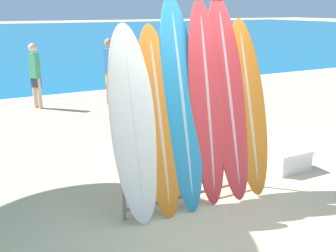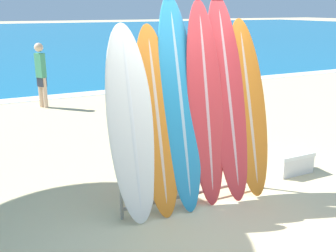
{
  "view_description": "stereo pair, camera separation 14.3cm",
  "coord_description": "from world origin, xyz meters",
  "px_view_note": "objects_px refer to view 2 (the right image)",
  "views": [
    {
      "loc": [
        -2.51,
        -3.48,
        2.41
      ],
      "look_at": [
        -0.06,
        1.24,
        0.81
      ],
      "focal_mm": 42.0,
      "sensor_mm": 36.0,
      "label": 1
    },
    {
      "loc": [
        -2.38,
        -3.55,
        2.41
      ],
      "look_at": [
        -0.06,
        1.24,
        0.81
      ],
      "focal_mm": 42.0,
      "sensor_mm": 36.0,
      "label": 2
    }
  ],
  "objects_px": {
    "surfboard_slot_0": "(131,125)",
    "person_mid_beach": "(41,73)",
    "surfboard_slot_2": "(180,105)",
    "surfboard_slot_1": "(157,122)",
    "surfboard_slot_4": "(228,99)",
    "cooler_box": "(292,162)",
    "surfboard_rack": "(195,171)",
    "person_near_water": "(115,69)",
    "surfboard_slot_5": "(248,108)",
    "surfboard_slot_3": "(206,105)"
  },
  "relations": [
    {
      "from": "surfboard_slot_0",
      "to": "person_near_water",
      "type": "height_order",
      "value": "surfboard_slot_0"
    },
    {
      "from": "surfboard_rack",
      "to": "person_near_water",
      "type": "bearing_deg",
      "value": 81.65
    },
    {
      "from": "surfboard_slot_5",
      "to": "surfboard_slot_2",
      "type": "bearing_deg",
      "value": 179.24
    },
    {
      "from": "surfboard_slot_3",
      "to": "person_mid_beach",
      "type": "relative_size",
      "value": 1.57
    },
    {
      "from": "person_mid_beach",
      "to": "cooler_box",
      "type": "bearing_deg",
      "value": -6.82
    },
    {
      "from": "surfboard_slot_0",
      "to": "surfboard_slot_4",
      "type": "bearing_deg",
      "value": 2.61
    },
    {
      "from": "surfboard_slot_3",
      "to": "person_mid_beach",
      "type": "bearing_deg",
      "value": 100.21
    },
    {
      "from": "surfboard_slot_4",
      "to": "cooler_box",
      "type": "relative_size",
      "value": 4.21
    },
    {
      "from": "surfboard_slot_0",
      "to": "person_mid_beach",
      "type": "bearing_deg",
      "value": 90.96
    },
    {
      "from": "surfboard_slot_0",
      "to": "surfboard_slot_1",
      "type": "height_order",
      "value": "surfboard_slot_0"
    },
    {
      "from": "surfboard_slot_1",
      "to": "person_mid_beach",
      "type": "distance_m",
      "value": 6.06
    },
    {
      "from": "person_mid_beach",
      "to": "surfboard_slot_5",
      "type": "bearing_deg",
      "value": -15.34
    },
    {
      "from": "surfboard_slot_1",
      "to": "surfboard_slot_5",
      "type": "bearing_deg",
      "value": 0.76
    },
    {
      "from": "surfboard_slot_4",
      "to": "person_near_water",
      "type": "bearing_deg",
      "value": 86.83
    },
    {
      "from": "surfboard_slot_1",
      "to": "surfboard_slot_5",
      "type": "height_order",
      "value": "surfboard_slot_5"
    },
    {
      "from": "cooler_box",
      "to": "surfboard_slot_4",
      "type": "bearing_deg",
      "value": -176.1
    },
    {
      "from": "surfboard_slot_0",
      "to": "person_mid_beach",
      "type": "distance_m",
      "value": 6.06
    },
    {
      "from": "person_near_water",
      "to": "cooler_box",
      "type": "bearing_deg",
      "value": -20.27
    },
    {
      "from": "person_near_water",
      "to": "surfboard_slot_0",
      "type": "bearing_deg",
      "value": -47.08
    },
    {
      "from": "surfboard_rack",
      "to": "surfboard_slot_0",
      "type": "relative_size",
      "value": 0.89
    },
    {
      "from": "surfboard_slot_4",
      "to": "cooler_box",
      "type": "xyz_separation_m",
      "value": [
        1.28,
        0.09,
        -1.13
      ]
    },
    {
      "from": "person_mid_beach",
      "to": "cooler_box",
      "type": "distance_m",
      "value": 6.54
    },
    {
      "from": "surfboard_rack",
      "to": "surfboard_slot_5",
      "type": "relative_size",
      "value": 0.88
    },
    {
      "from": "surfboard_slot_4",
      "to": "cooler_box",
      "type": "distance_m",
      "value": 1.71
    },
    {
      "from": "cooler_box",
      "to": "surfboard_slot_5",
      "type": "bearing_deg",
      "value": -173.16
    },
    {
      "from": "surfboard_rack",
      "to": "person_mid_beach",
      "type": "height_order",
      "value": "person_mid_beach"
    },
    {
      "from": "surfboard_slot_0",
      "to": "surfboard_slot_3",
      "type": "height_order",
      "value": "surfboard_slot_3"
    },
    {
      "from": "surfboard_slot_2",
      "to": "surfboard_slot_5",
      "type": "distance_m",
      "value": 1.02
    },
    {
      "from": "surfboard_rack",
      "to": "surfboard_slot_0",
      "type": "xyz_separation_m",
      "value": [
        -0.83,
        0.04,
        0.7
      ]
    },
    {
      "from": "surfboard_slot_4",
      "to": "surfboard_slot_5",
      "type": "distance_m",
      "value": 0.35
    },
    {
      "from": "surfboard_slot_0",
      "to": "person_near_water",
      "type": "xyz_separation_m",
      "value": [
        1.65,
        5.55,
        -0.21
      ]
    },
    {
      "from": "surfboard_slot_2",
      "to": "surfboard_slot_3",
      "type": "height_order",
      "value": "surfboard_slot_2"
    },
    {
      "from": "surfboard_slot_0",
      "to": "surfboard_slot_2",
      "type": "height_order",
      "value": "surfboard_slot_2"
    },
    {
      "from": "surfboard_slot_3",
      "to": "cooler_box",
      "type": "bearing_deg",
      "value": 4.72
    },
    {
      "from": "surfboard_slot_1",
      "to": "person_mid_beach",
      "type": "xyz_separation_m",
      "value": [
        -0.43,
        6.04,
        -0.25
      ]
    },
    {
      "from": "surfboard_slot_1",
      "to": "surfboard_slot_3",
      "type": "relative_size",
      "value": 0.89
    },
    {
      "from": "person_mid_beach",
      "to": "surfboard_slot_0",
      "type": "bearing_deg",
      "value": -30.67
    },
    {
      "from": "surfboard_slot_1",
      "to": "person_near_water",
      "type": "xyz_separation_m",
      "value": [
        1.32,
        5.54,
        -0.2
      ]
    },
    {
      "from": "surfboard_slot_1",
      "to": "person_near_water",
      "type": "relative_size",
      "value": 1.33
    },
    {
      "from": "surfboard_slot_2",
      "to": "surfboard_slot_4",
      "type": "distance_m",
      "value": 0.7
    },
    {
      "from": "surfboard_slot_3",
      "to": "surfboard_slot_5",
      "type": "bearing_deg",
      "value": 1.64
    },
    {
      "from": "surfboard_slot_3",
      "to": "person_mid_beach",
      "type": "height_order",
      "value": "surfboard_slot_3"
    },
    {
      "from": "surfboard_slot_5",
      "to": "surfboard_slot_4",
      "type": "bearing_deg",
      "value": 174.7
    },
    {
      "from": "surfboard_slot_3",
      "to": "person_near_water",
      "type": "height_order",
      "value": "surfboard_slot_3"
    },
    {
      "from": "surfboard_slot_2",
      "to": "surfboard_slot_5",
      "type": "bearing_deg",
      "value": -0.76
    },
    {
      "from": "cooler_box",
      "to": "person_near_water",
      "type": "bearing_deg",
      "value": 100.25
    },
    {
      "from": "surfboard_rack",
      "to": "person_near_water",
      "type": "distance_m",
      "value": 5.67
    },
    {
      "from": "person_near_water",
      "to": "cooler_box",
      "type": "height_order",
      "value": "person_near_water"
    },
    {
      "from": "surfboard_slot_1",
      "to": "person_mid_beach",
      "type": "bearing_deg",
      "value": 94.1
    },
    {
      "from": "surfboard_rack",
      "to": "surfboard_slot_5",
      "type": "xyz_separation_m",
      "value": [
        0.83,
        0.07,
        0.71
      ]
    }
  ]
}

